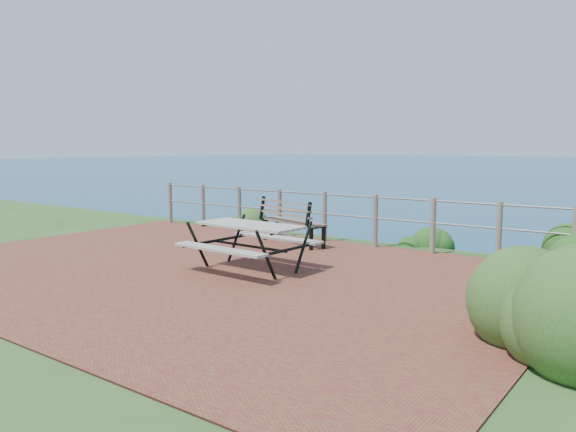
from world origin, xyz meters
name	(u,v)px	position (x,y,z in m)	size (l,w,h in m)	color
ground	(209,271)	(0.00, 0.00, 0.00)	(10.00, 7.00, 0.12)	maroon
safety_railing	(325,214)	(0.00, 3.35, 0.57)	(9.40, 0.10, 1.00)	#6B5B4C
picnic_table	(250,242)	(0.53, 0.38, 0.46)	(1.73, 1.48, 0.72)	gray
park_bench	(293,215)	(-0.29, 2.66, 0.60)	(1.65, 0.84, 0.91)	brown
shrub_right_back	(567,352)	(5.20, -0.50, 0.00)	(1.38, 1.38, 1.97)	#27501E
shrub_lip_west	(245,225)	(-2.86, 4.21, 0.00)	(0.87, 0.87, 0.65)	#27501E
shrub_lip_east	(425,245)	(1.81, 4.22, 0.00)	(0.83, 0.83, 0.59)	#164214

